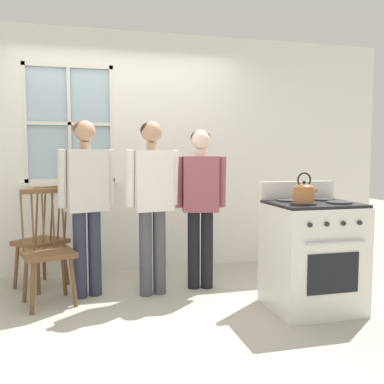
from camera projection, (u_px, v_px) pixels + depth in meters
ground_plane at (144, 311)px, 3.63m from camera, size 16.00×16.00×0.00m
wall_back at (129, 154)px, 4.87m from camera, size 6.40×0.16×2.70m
chair_by_window at (48, 253)px, 3.78m from camera, size 0.52×0.50×1.02m
chair_near_wall at (42, 242)px, 4.25m from camera, size 0.58×0.58×1.02m
person_elderly_left at (86, 192)px, 3.93m from camera, size 0.53×0.31×1.64m
person_teen_center at (152, 192)px, 3.99m from camera, size 0.52×0.27×1.63m
person_adult_right at (200, 195)px, 4.19m from camera, size 0.51×0.26×1.57m
stove at (312, 255)px, 3.66m from camera, size 0.72×0.68×1.08m
kettle at (304, 192)px, 3.45m from camera, size 0.21×0.17×0.25m
potted_plant at (73, 173)px, 4.65m from camera, size 0.12×0.12×0.33m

